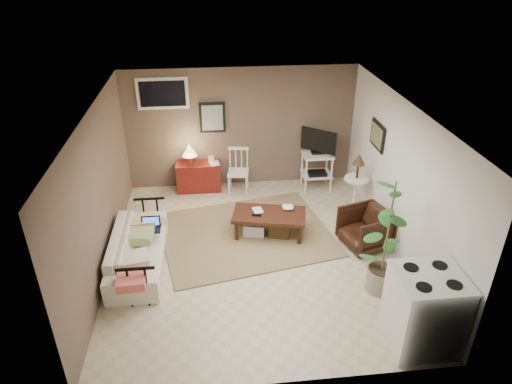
{
  "coord_description": "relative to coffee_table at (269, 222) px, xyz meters",
  "views": [
    {
      "loc": [
        -0.62,
        -5.96,
        4.37
      ],
      "look_at": [
        0.06,
        0.35,
        0.93
      ],
      "focal_mm": 32.0,
      "sensor_mm": 36.0,
      "label": 1
    }
  ],
  "objects": [
    {
      "name": "sofa_pillows",
      "position": [
        -2.05,
        -0.81,
        0.21
      ],
      "size": [
        0.37,
        1.84,
        0.13
      ],
      "primitive_type": null,
      "color": "beige",
      "rests_on": "sofa"
    },
    {
      "name": "sofa_end_rails",
      "position": [
        -1.98,
        -0.59,
        0.07
      ],
      "size": [
        0.52,
        1.93,
        0.65
      ],
      "primitive_type": null,
      "color": "black",
      "rests_on": "floor"
    },
    {
      "name": "spindle_chair",
      "position": [
        -0.39,
        1.65,
        0.16
      ],
      "size": [
        0.46,
        0.46,
        0.89
      ],
      "color": "silver",
      "rests_on": "floor"
    },
    {
      "name": "stove",
      "position": [
        1.54,
        -2.57,
        0.26
      ],
      "size": [
        0.8,
        0.74,
        1.05
      ],
      "color": "silver",
      "rests_on": "floor"
    },
    {
      "name": "book_table",
      "position": [
        -0.25,
        0.09,
        0.28
      ],
      "size": [
        0.15,
        0.04,
        0.21
      ],
      "primitive_type": "imported",
      "rotation": [
        0.0,
        0.0,
        0.18
      ],
      "color": "#3C1B10",
      "rests_on": "coffee_table"
    },
    {
      "name": "tv_stand",
      "position": [
        1.19,
        1.63,
        0.4
      ],
      "size": [
        0.61,
        0.52,
        1.24
      ],
      "color": "silver",
      "rests_on": "floor"
    },
    {
      "name": "potted_plant",
      "position": [
        1.4,
        -1.55,
        0.68
      ],
      "size": [
        0.44,
        0.44,
        1.77
      ],
      "color": "gray",
      "rests_on": "floor"
    },
    {
      "name": "armchair",
      "position": [
        1.52,
        -0.46,
        0.1
      ],
      "size": [
        0.82,
        0.85,
        0.72
      ],
      "primitive_type": "imported",
      "rotation": [
        0.0,
        0.0,
        -1.28
      ],
      "color": "black",
      "rests_on": "floor"
    },
    {
      "name": "rug",
      "position": [
        -0.38,
        0.05,
        -0.24
      ],
      "size": [
        3.16,
        2.72,
        0.03
      ],
      "primitive_type": "cube",
      "rotation": [
        0.0,
        0.0,
        0.2
      ],
      "color": "olive",
      "rests_on": "floor"
    },
    {
      "name": "art_right",
      "position": [
        1.93,
        0.56,
        1.27
      ],
      "size": [
        0.03,
        0.6,
        0.45
      ],
      "primitive_type": "cube",
      "color": "black"
    },
    {
      "name": "laptop",
      "position": [
        -1.91,
        -0.26,
        0.23
      ],
      "size": [
        0.3,
        0.22,
        0.2
      ],
      "color": "black",
      "rests_on": "sofa"
    },
    {
      "name": "bowl",
      "position": [
        0.34,
        0.1,
        0.27
      ],
      "size": [
        0.19,
        0.05,
        0.19
      ],
      "primitive_type": "imported",
      "rotation": [
        0.0,
        0.0,
        -0.04
      ],
      "color": "#3C1B10",
      "rests_on": "coffee_table"
    },
    {
      "name": "art_back",
      "position": [
        -0.84,
        1.98,
        1.2
      ],
      "size": [
        0.5,
        0.03,
        0.6
      ],
      "primitive_type": "cube",
      "color": "black"
    },
    {
      "name": "book_console",
      "position": [
        -0.93,
        1.71,
        0.45
      ],
      "size": [
        0.18,
        0.05,
        0.24
      ],
      "primitive_type": "imported",
      "rotation": [
        0.0,
        0.0,
        0.17
      ],
      "color": "#3C1B10",
      "rests_on": "red_console"
    },
    {
      "name": "side_table",
      "position": [
        1.66,
        0.58,
        0.48
      ],
      "size": [
        0.44,
        0.44,
        1.18
      ],
      "color": "silver",
      "rests_on": "floor"
    },
    {
      "name": "sofa",
      "position": [
        -2.09,
        -0.59,
        0.12
      ],
      "size": [
        0.56,
        1.93,
        0.75
      ],
      "primitive_type": "imported",
      "rotation": [
        0.0,
        0.0,
        1.57
      ],
      "color": "beige",
      "rests_on": "floor"
    },
    {
      "name": "red_console",
      "position": [
        -1.19,
        1.79,
        0.1
      ],
      "size": [
        0.88,
        0.39,
        1.01
      ],
      "color": "maroon",
      "rests_on": "floor"
    },
    {
      "name": "window",
      "position": [
        -1.74,
        1.98,
        1.7
      ],
      "size": [
        0.96,
        0.03,
        0.6
      ],
      "primitive_type": "cube",
      "color": "silver"
    },
    {
      "name": "coffee_table",
      "position": [
        0.0,
        0.0,
        0.0
      ],
      "size": [
        1.31,
        0.87,
        0.46
      ],
      "color": "#3C1B10",
      "rests_on": "floor"
    },
    {
      "name": "floor",
      "position": [
        -0.29,
        -0.49,
        -0.25
      ],
      "size": [
        5.0,
        5.0,
        0.0
      ],
      "primitive_type": "plane",
      "color": "#C1B293",
      "rests_on": "ground"
    }
  ]
}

